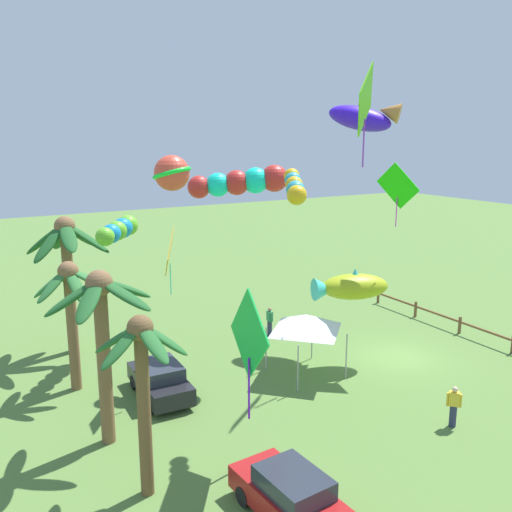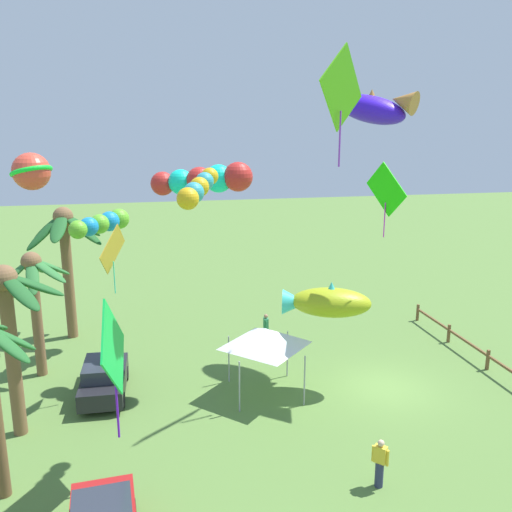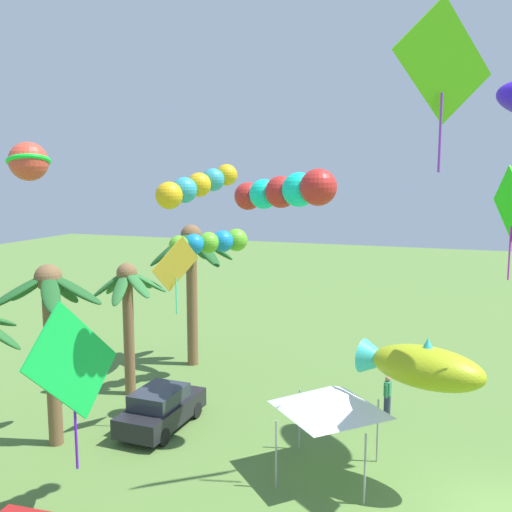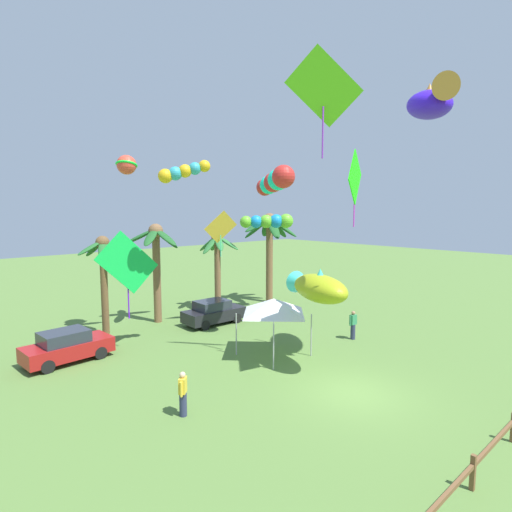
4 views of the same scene
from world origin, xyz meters
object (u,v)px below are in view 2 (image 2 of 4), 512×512
object	(u,v)px
spectator_1	(266,329)
kite_fish_2	(326,302)
kite_diamond_3	(113,250)
kite_diamond_5	(386,190)
festival_tent	(265,337)
kite_ball_7	(31,171)
parked_car_1	(104,378)
palm_tree_0	(65,241)
kite_diamond_1	(342,91)
kite_tube_4	(204,180)
kite_tube_8	(102,223)
palm_tree_2	(7,313)
palm_tree_1	(34,286)
kite_diamond_0	(113,350)
kite_tube_9	(198,188)
kite_fish_6	(376,108)
spectator_0	(380,463)

from	to	relation	value
spectator_1	kite_fish_2	xyz separation A→B (m)	(-4.92, -1.40, 2.94)
kite_diamond_3	kite_diamond_5	distance (m)	10.95
festival_tent	kite_ball_7	size ratio (longest dim) A/B	1.75
parked_car_1	palm_tree_0	bearing A→B (deg)	16.66
spectator_1	kite_fish_2	world-z (taller)	kite_fish_2
kite_fish_2	kite_diamond_1	bearing A→B (deg)	-120.00
kite_fish_2	kite_tube_4	world-z (taller)	kite_tube_4
kite_ball_7	kite_tube_8	xyz separation A→B (m)	(9.74, -1.07, -3.23)
palm_tree_2	kite_ball_7	xyz separation A→B (m)	(-2.54, -1.69, 4.98)
palm_tree_0	palm_tree_1	distance (m)	4.56
kite_fish_2	kite_ball_7	distance (m)	12.34
kite_diamond_3	kite_tube_8	bearing A→B (deg)	8.33
kite_diamond_1	kite_diamond_3	distance (m)	10.67
kite_diamond_0	kite_diamond_3	bearing A→B (deg)	2.03
kite_tube_4	kite_tube_9	world-z (taller)	kite_tube_9
festival_tent	kite_diamond_5	distance (m)	7.56
palm_tree_2	spectator_1	bearing A→B (deg)	-59.30
palm_tree_2	kite_diamond_0	world-z (taller)	palm_tree_2
kite_tube_4	kite_fish_6	size ratio (longest dim) A/B	1.07
palm_tree_2	kite_tube_8	xyz separation A→B (m)	(7.20, -2.76, 1.75)
kite_ball_7	kite_tube_8	bearing A→B (deg)	-6.27
kite_diamond_0	kite_tube_9	world-z (taller)	kite_tube_9
palm_tree_1	kite_tube_9	bearing A→B (deg)	-136.90
kite_diamond_1	kite_fish_6	world-z (taller)	kite_diamond_1
festival_tent	kite_diamond_3	bearing A→B (deg)	77.53
parked_car_1	kite_diamond_1	distance (m)	14.76
palm_tree_1	spectator_1	distance (m)	11.10
palm_tree_2	festival_tent	distance (m)	9.61
palm_tree_0	kite_ball_7	xyz separation A→B (m)	(-11.79, -0.95, 4.44)
kite_diamond_3	spectator_1	bearing A→B (deg)	-61.95
palm_tree_1	kite_tube_8	xyz separation A→B (m)	(2.31, -2.81, 2.24)
palm_tree_2	kite_fish_6	world-z (taller)	kite_fish_6
kite_diamond_1	kite_tube_8	xyz separation A→B (m)	(6.07, 9.40, -5.75)
kite_diamond_5	spectator_0	bearing A→B (deg)	157.00
festival_tent	kite_tube_4	distance (m)	6.87
spectator_1	kite_diamond_1	world-z (taller)	kite_diamond_1
kite_tube_8	kite_diamond_3	bearing A→B (deg)	-171.67
kite_fish_2	kite_tube_9	size ratio (longest dim) A/B	1.75
kite_fish_6	kite_ball_7	world-z (taller)	kite_fish_6
palm_tree_0	kite_diamond_3	size ratio (longest dim) A/B	2.47
palm_tree_0	kite_ball_7	distance (m)	12.64
festival_tent	kite_tube_8	world-z (taller)	kite_tube_8
kite_diamond_0	kite_diamond_1	bearing A→B (deg)	-60.78
palm_tree_0	kite_tube_8	xyz separation A→B (m)	(-2.06, -2.02, 1.21)
kite_tube_4	kite_ball_7	size ratio (longest dim) A/B	2.47
kite_ball_7	kite_tube_4	bearing A→B (deg)	-43.31
palm_tree_0	kite_fish_6	size ratio (longest dim) A/B	1.83
kite_diamond_3	kite_fish_6	world-z (taller)	kite_fish_6
palm_tree_2	kite_diamond_3	world-z (taller)	kite_diamond_3
kite_diamond_1	parked_car_1	bearing A→B (deg)	82.46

